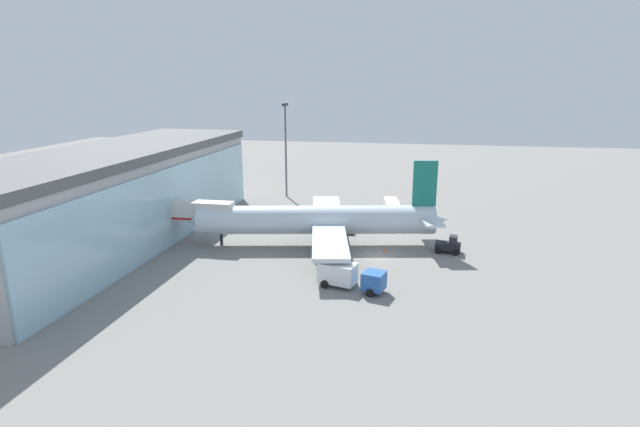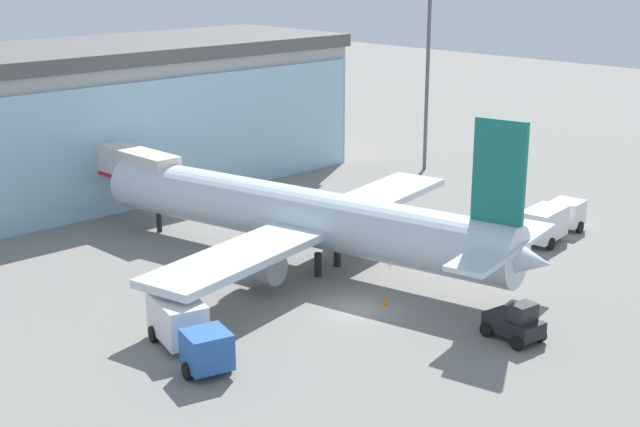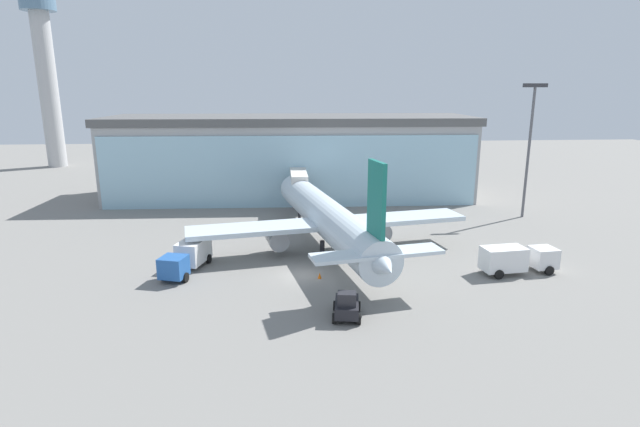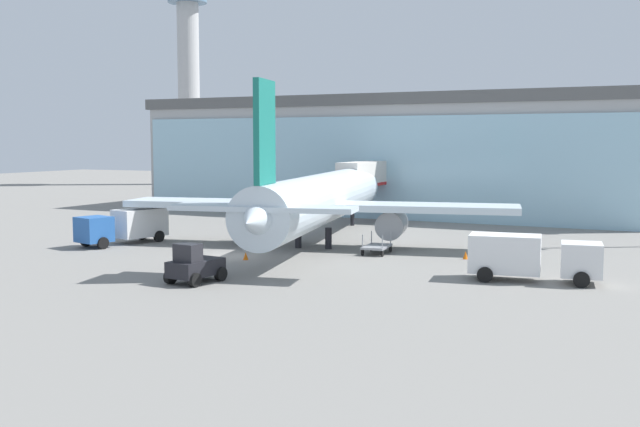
{
  "view_description": "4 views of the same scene",
  "coord_description": "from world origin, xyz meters",
  "px_view_note": "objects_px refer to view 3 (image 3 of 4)",
  "views": [
    {
      "loc": [
        -60.77,
        -3.71,
        21.81
      ],
      "look_at": [
        2.66,
        7.87,
        4.59
      ],
      "focal_mm": 28.0,
      "sensor_mm": 36.0,
      "label": 1
    },
    {
      "loc": [
        -36.67,
        -33.8,
        20.8
      ],
      "look_at": [
        5.5,
        8.5,
        3.12
      ],
      "focal_mm": 50.0,
      "sensor_mm": 36.0,
      "label": 2
    },
    {
      "loc": [
        -1.72,
        -44.2,
        17.16
      ],
      "look_at": [
        2.53,
        8.93,
        3.75
      ],
      "focal_mm": 28.0,
      "sensor_mm": 36.0,
      "label": 3
    },
    {
      "loc": [
        26.83,
        -44.6,
        8.06
      ],
      "look_at": [
        3.29,
        7.96,
        2.44
      ],
      "focal_mm": 42.0,
      "sensor_mm": 36.0,
      "label": 4
    }
  ],
  "objects_px": {
    "jet_bridge": "(298,178)",
    "apron_light_mast": "(530,139)",
    "catering_truck": "(187,256)",
    "fuel_truck": "(516,259)",
    "baggage_cart": "(383,250)",
    "pushback_tug": "(347,306)",
    "airplane": "(328,218)",
    "control_tower": "(45,63)",
    "safety_cone_nose": "(320,275)",
    "safety_cone_wingtip": "(441,250)"
  },
  "relations": [
    {
      "from": "jet_bridge",
      "to": "safety_cone_nose",
      "type": "bearing_deg",
      "value": -178.1
    },
    {
      "from": "control_tower",
      "to": "baggage_cart",
      "type": "xyz_separation_m",
      "value": [
        60.79,
        -66.85,
        -21.92
      ]
    },
    {
      "from": "apron_light_mast",
      "to": "fuel_truck",
      "type": "xyz_separation_m",
      "value": [
        -10.82,
        -20.71,
        -9.15
      ]
    },
    {
      "from": "catering_truck",
      "to": "apron_light_mast",
      "type": "bearing_deg",
      "value": 128.25
    },
    {
      "from": "pushback_tug",
      "to": "safety_cone_nose",
      "type": "relative_size",
      "value": 6.23
    },
    {
      "from": "airplane",
      "to": "fuel_truck",
      "type": "relative_size",
      "value": 4.74
    },
    {
      "from": "apron_light_mast",
      "to": "pushback_tug",
      "type": "xyz_separation_m",
      "value": [
        -28.13,
        -28.9,
        -9.64
      ]
    },
    {
      "from": "airplane",
      "to": "baggage_cart",
      "type": "relative_size",
      "value": 12.24
    },
    {
      "from": "airplane",
      "to": "fuel_truck",
      "type": "height_order",
      "value": "airplane"
    },
    {
      "from": "catering_truck",
      "to": "fuel_truck",
      "type": "bearing_deg",
      "value": 99.81
    },
    {
      "from": "control_tower",
      "to": "catering_truck",
      "type": "xyz_separation_m",
      "value": [
        41.04,
        -69.94,
        -20.95
      ]
    },
    {
      "from": "pushback_tug",
      "to": "safety_cone_wingtip",
      "type": "relative_size",
      "value": 6.23
    },
    {
      "from": "apron_light_mast",
      "to": "fuel_truck",
      "type": "distance_m",
      "value": 25.1
    },
    {
      "from": "jet_bridge",
      "to": "safety_cone_wingtip",
      "type": "bearing_deg",
      "value": -145.86
    },
    {
      "from": "safety_cone_wingtip",
      "to": "fuel_truck",
      "type": "bearing_deg",
      "value": -51.61
    },
    {
      "from": "control_tower",
      "to": "catering_truck",
      "type": "bearing_deg",
      "value": -59.6
    },
    {
      "from": "pushback_tug",
      "to": "safety_cone_wingtip",
      "type": "xyz_separation_m",
      "value": [
        12.13,
        14.73,
        -0.7
      ]
    },
    {
      "from": "jet_bridge",
      "to": "control_tower",
      "type": "bearing_deg",
      "value": 49.21
    },
    {
      "from": "catering_truck",
      "to": "fuel_truck",
      "type": "relative_size",
      "value": 1.02
    },
    {
      "from": "control_tower",
      "to": "apron_light_mast",
      "type": "bearing_deg",
      "value": -32.25
    },
    {
      "from": "control_tower",
      "to": "baggage_cart",
      "type": "height_order",
      "value": "control_tower"
    },
    {
      "from": "apron_light_mast",
      "to": "safety_cone_wingtip",
      "type": "bearing_deg",
      "value": -138.48
    },
    {
      "from": "jet_bridge",
      "to": "pushback_tug",
      "type": "distance_m",
      "value": 36.34
    },
    {
      "from": "jet_bridge",
      "to": "pushback_tug",
      "type": "bearing_deg",
      "value": -176.29
    },
    {
      "from": "catering_truck",
      "to": "fuel_truck",
      "type": "xyz_separation_m",
      "value": [
        31.28,
        -3.22,
        0.0
      ]
    },
    {
      "from": "fuel_truck",
      "to": "baggage_cart",
      "type": "bearing_deg",
      "value": 144.72
    },
    {
      "from": "control_tower",
      "to": "apron_light_mast",
      "type": "xyz_separation_m",
      "value": [
        83.14,
        -52.45,
        -11.81
      ]
    },
    {
      "from": "control_tower",
      "to": "safety_cone_nose",
      "type": "xyz_separation_m",
      "value": [
        53.58,
        -73.01,
        -22.14
      ]
    },
    {
      "from": "catering_truck",
      "to": "safety_cone_nose",
      "type": "relative_size",
      "value": 13.86
    },
    {
      "from": "pushback_tug",
      "to": "jet_bridge",
      "type": "bearing_deg",
      "value": 11.99
    },
    {
      "from": "jet_bridge",
      "to": "control_tower",
      "type": "height_order",
      "value": "control_tower"
    },
    {
      "from": "apron_light_mast",
      "to": "catering_truck",
      "type": "height_order",
      "value": "apron_light_mast"
    },
    {
      "from": "pushback_tug",
      "to": "apron_light_mast",
      "type": "bearing_deg",
      "value": -36.02
    },
    {
      "from": "apron_light_mast",
      "to": "safety_cone_wingtip",
      "type": "relative_size",
      "value": 32.32
    },
    {
      "from": "airplane",
      "to": "safety_cone_wingtip",
      "type": "xyz_separation_m",
      "value": [
        11.99,
        -2.34,
        -3.21
      ]
    },
    {
      "from": "baggage_cart",
      "to": "pushback_tug",
      "type": "relative_size",
      "value": 0.85
    },
    {
      "from": "safety_cone_nose",
      "to": "jet_bridge",
      "type": "bearing_deg",
      "value": 91.98
    },
    {
      "from": "baggage_cart",
      "to": "catering_truck",
      "type": "bearing_deg",
      "value": -85.06
    },
    {
      "from": "jet_bridge",
      "to": "airplane",
      "type": "relative_size",
      "value": 0.41
    },
    {
      "from": "apron_light_mast",
      "to": "safety_cone_nose",
      "type": "relative_size",
      "value": 32.32
    },
    {
      "from": "baggage_cart",
      "to": "safety_cone_wingtip",
      "type": "xyz_separation_m",
      "value": [
        6.34,
        0.23,
        -0.23
      ]
    },
    {
      "from": "airplane",
      "to": "control_tower",
      "type": "bearing_deg",
      "value": 29.8
    },
    {
      "from": "pushback_tug",
      "to": "safety_cone_nose",
      "type": "xyz_separation_m",
      "value": [
        -1.43,
        8.34,
        -0.7
      ]
    },
    {
      "from": "jet_bridge",
      "to": "apron_light_mast",
      "type": "height_order",
      "value": "apron_light_mast"
    },
    {
      "from": "catering_truck",
      "to": "safety_cone_wingtip",
      "type": "xyz_separation_m",
      "value": [
        26.09,
        3.32,
        -1.19
      ]
    },
    {
      "from": "control_tower",
      "to": "airplane",
      "type": "distance_m",
      "value": 86.78
    },
    {
      "from": "apron_light_mast",
      "to": "pushback_tug",
      "type": "distance_m",
      "value": 41.47
    },
    {
      "from": "apron_light_mast",
      "to": "catering_truck",
      "type": "relative_size",
      "value": 2.33
    },
    {
      "from": "jet_bridge",
      "to": "fuel_truck",
      "type": "distance_m",
      "value": 34.28
    },
    {
      "from": "fuel_truck",
      "to": "pushback_tug",
      "type": "distance_m",
      "value": 19.16
    }
  ]
}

